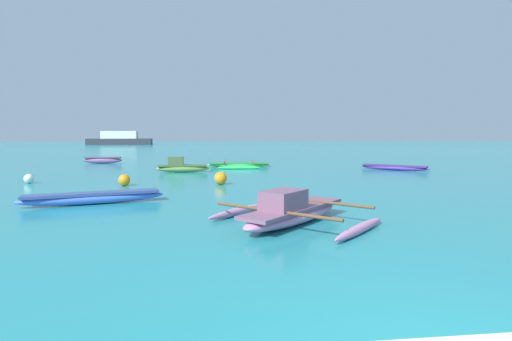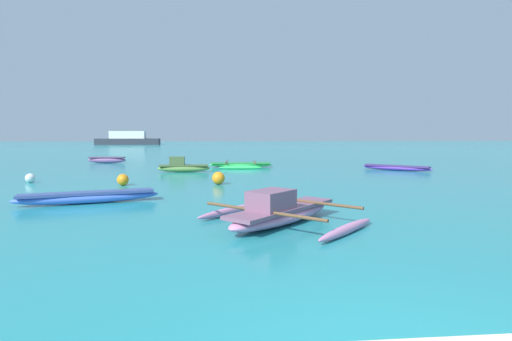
# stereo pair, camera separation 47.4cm
# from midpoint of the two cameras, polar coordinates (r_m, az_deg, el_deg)

# --- Properties ---
(moored_boat_0) EXTENTS (3.24, 2.95, 0.30)m
(moored_boat_0) POSITION_cam_midpoint_polar(r_m,az_deg,el_deg) (24.01, 18.59, 0.44)
(moored_boat_0) COLOR #5F35AF
(moored_boat_0) RESTS_ON ground_plane
(moored_boat_1) EXTENTS (4.07, 4.03, 0.81)m
(moored_boat_1) POSITION_cam_midpoint_polar(r_m,az_deg,el_deg) (9.16, 3.73, -5.94)
(moored_boat_1) COLOR #CD82B0
(moored_boat_1) RESTS_ON ground_plane
(moored_boat_2) EXTENTS (3.99, 3.37, 0.35)m
(moored_boat_2) POSITION_cam_midpoint_polar(r_m,az_deg,el_deg) (24.96, -3.03, 0.85)
(moored_boat_2) COLOR #39EA68
(moored_boat_2) RESTS_ON ground_plane
(moored_boat_3) EXTENTS (4.05, 1.69, 0.35)m
(moored_boat_3) POSITION_cam_midpoint_polar(r_m,az_deg,el_deg) (12.73, -23.23, -3.55)
(moored_boat_3) COLOR #4C72E6
(moored_boat_3) RESTS_ON ground_plane
(moored_boat_4) EXTENTS (2.68, 0.67, 0.45)m
(moored_boat_4) POSITION_cam_midpoint_polar(r_m,az_deg,el_deg) (30.19, -21.47, 1.42)
(moored_boat_4) COLOR #875790
(moored_boat_4) RESTS_ON ground_plane
(moored_boat_5) EXTENTS (2.84, 0.54, 0.84)m
(moored_boat_5) POSITION_cam_midpoint_polar(r_m,az_deg,el_deg) (21.97, -11.21, 0.53)
(moored_boat_5) COLOR #6B984A
(moored_boat_5) RESTS_ON ground_plane
(mooring_buoy_0) EXTENTS (0.52, 0.52, 0.52)m
(mooring_buoy_0) POSITION_cam_midpoint_polar(r_m,az_deg,el_deg) (16.33, -5.93, -1.10)
(mooring_buoy_0) COLOR orange
(mooring_buoy_0) RESTS_ON ground_plane
(mooring_buoy_1) EXTENTS (0.46, 0.46, 0.46)m
(mooring_buoy_1) POSITION_cam_midpoint_polar(r_m,az_deg,el_deg) (16.74, -19.09, -1.30)
(mooring_buoy_1) COLOR orange
(mooring_buoy_1) RESTS_ON ground_plane
(mooring_buoy_2) EXTENTS (0.40, 0.40, 0.40)m
(mooring_buoy_2) POSITION_cam_midpoint_polar(r_m,az_deg,el_deg) (19.24, -30.31, -1.02)
(mooring_buoy_2) COLOR white
(mooring_buoy_2) RESTS_ON ground_plane
(distant_ferry) EXTENTS (12.35, 2.72, 2.72)m
(distant_ferry) POSITION_cam_midpoint_polar(r_m,az_deg,el_deg) (83.62, -19.06, 4.24)
(distant_ferry) COLOR #2D333D
(distant_ferry) RESTS_ON ground_plane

